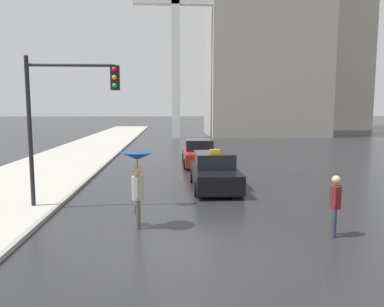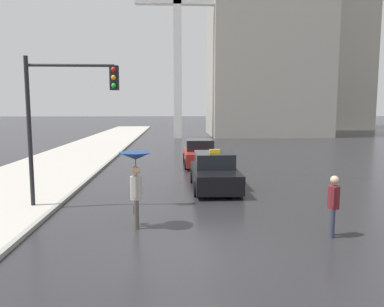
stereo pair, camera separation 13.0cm
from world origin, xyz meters
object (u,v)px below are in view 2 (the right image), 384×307
taxi (214,173)px  sedan_red (200,154)px  pedestrian_man (334,201)px  pedestrian_with_umbrella (136,171)px  traffic_light (66,104)px  monument_cross (177,31)px

taxi → sedan_red: taxi is taller
sedan_red → pedestrian_man: (2.63, -12.68, 0.27)m
pedestrian_with_umbrella → traffic_light: bearing=46.1°
pedestrian_man → taxi: bearing=-133.5°
sedan_red → monument_cross: 23.46m
traffic_light → monument_cross: size_ratio=0.24×
pedestrian_with_umbrella → monument_cross: bearing=-4.8°
traffic_light → pedestrian_man: bearing=-22.7°
monument_cross → sedan_red: bearing=-87.3°
sedan_red → traffic_light: (-5.14, -9.43, 2.85)m
taxi → pedestrian_with_umbrella: size_ratio=1.99×
taxi → traffic_light: 6.67m
taxi → pedestrian_man: size_ratio=2.64×
traffic_light → monument_cross: bearing=82.1°
taxi → sedan_red: (-0.15, 6.54, 0.00)m
taxi → pedestrian_with_umbrella: (-2.82, -5.13, 0.97)m
taxi → monument_cross: (-1.14, 27.11, 11.23)m
pedestrian_with_umbrella → monument_cross: size_ratio=0.10×
pedestrian_man → traffic_light: traffic_light is taller
pedestrian_with_umbrella → monument_cross: monument_cross is taller
taxi → monument_cross: bearing=-87.6°
sedan_red → traffic_light: size_ratio=0.86×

